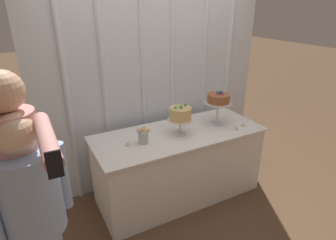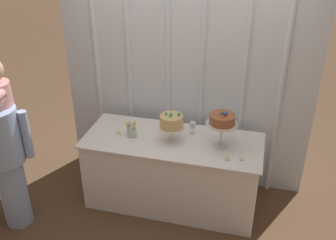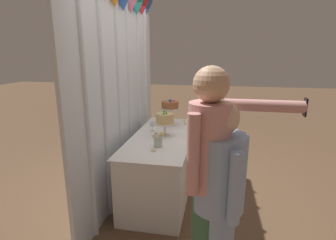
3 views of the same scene
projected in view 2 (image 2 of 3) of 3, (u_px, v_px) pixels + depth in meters
ground_plane at (170, 206)px, 4.26m from camera, size 24.00×24.00×0.00m
draped_curtain at (185, 47)px, 4.01m from camera, size 2.77×0.21×2.90m
cake_table at (172, 171)px, 4.15m from camera, size 1.84×0.76×0.80m
cake_display_nearleft at (171, 122)px, 3.84m from camera, size 0.27×0.27×0.34m
cake_display_nearright at (222, 121)px, 3.71m from camera, size 0.32×0.32×0.40m
wine_glass at (193, 126)px, 4.03m from camera, size 0.06×0.06×0.13m
flower_vase at (131, 130)px, 3.99m from camera, size 0.13×0.14×0.19m
tealight_far_left at (118, 132)px, 4.07m from camera, size 0.05×0.05×0.04m
tealight_near_left at (227, 159)px, 3.63m from camera, size 0.05×0.05×0.04m
tealight_near_right at (241, 159)px, 3.64m from camera, size 0.05×0.05×0.03m
guest_man_pink_jacket at (5, 154)px, 3.66m from camera, size 0.49×0.49×1.54m
guest_man_dark_suit at (3, 134)px, 3.64m from camera, size 0.41×0.83×1.77m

